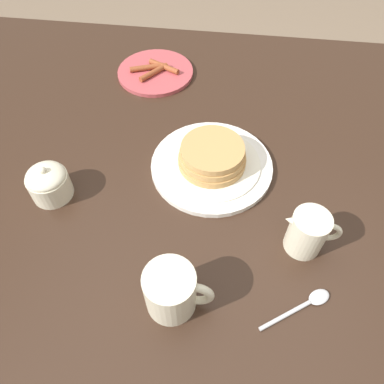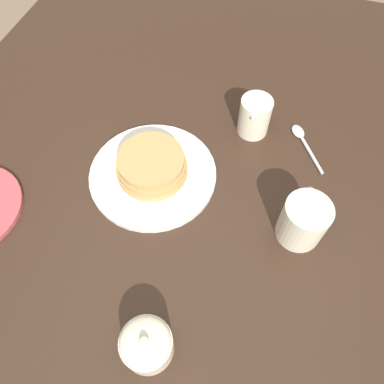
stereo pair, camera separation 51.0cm
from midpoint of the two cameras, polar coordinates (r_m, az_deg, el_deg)
name	(u,v)px [view 1 (the left image)]	position (r m, az deg, el deg)	size (l,w,h in m)	color
ground_plane	(203,296)	(1.41, 9.77, -22.49)	(8.00, 8.00, 0.00)	#7A6651
dining_table	(210,193)	(0.82, 15.95, -10.90)	(1.50, 1.04, 0.74)	#332116
pancake_plate	(212,161)	(0.71, 18.20, -7.21)	(0.25, 0.25, 0.06)	white
side_plate_bacon	(155,72)	(0.90, 5.40, 10.32)	(0.20, 0.20, 0.02)	#B2474C
coffee_mug	(172,291)	(0.59, 17.28, -31.46)	(0.11, 0.08, 0.09)	beige
creamer_pitcher	(307,232)	(0.70, 34.76, -18.60)	(0.10, 0.07, 0.09)	beige
sugar_bowl	(49,182)	(0.64, -8.88, -12.18)	(0.08, 0.08, 0.08)	beige
spoon	(306,304)	(0.71, 35.63, -28.17)	(0.12, 0.09, 0.01)	silver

